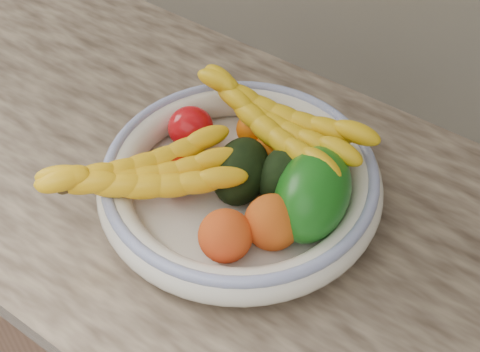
% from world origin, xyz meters
% --- Properties ---
extents(kitchen_counter, '(2.44, 0.66, 1.40)m').
position_xyz_m(kitchen_counter, '(0.00, 1.69, 0.46)').
color(kitchen_counter, brown).
rests_on(kitchen_counter, ground).
extents(fruit_bowl, '(0.39, 0.39, 0.08)m').
position_xyz_m(fruit_bowl, '(0.00, 1.66, 0.95)').
color(fruit_bowl, white).
rests_on(fruit_bowl, kitchen_counter).
extents(clementine_back_left, '(0.07, 0.07, 0.05)m').
position_xyz_m(clementine_back_left, '(-0.04, 1.75, 0.95)').
color(clementine_back_left, orange).
rests_on(clementine_back_left, fruit_bowl).
extents(clementine_back_right, '(0.06, 0.06, 0.05)m').
position_xyz_m(clementine_back_right, '(0.03, 1.76, 0.95)').
color(clementine_back_right, '#FE6405').
rests_on(clementine_back_right, fruit_bowl).
extents(clementine_back_mid, '(0.07, 0.07, 0.05)m').
position_xyz_m(clementine_back_mid, '(0.01, 1.73, 0.95)').
color(clementine_back_mid, orange).
rests_on(clementine_back_mid, fruit_bowl).
extents(tomato_left, '(0.08, 0.08, 0.06)m').
position_xyz_m(tomato_left, '(-0.11, 1.69, 0.96)').
color(tomato_left, red).
rests_on(tomato_left, fruit_bowl).
extents(tomato_near_left, '(0.07, 0.07, 0.06)m').
position_xyz_m(tomato_near_left, '(-0.07, 1.61, 0.96)').
color(tomato_near_left, '#9D1101').
rests_on(tomato_near_left, fruit_bowl).
extents(avocado_center, '(0.11, 0.13, 0.08)m').
position_xyz_m(avocado_center, '(-0.00, 1.67, 0.96)').
color(avocado_center, black).
rests_on(avocado_center, fruit_bowl).
extents(avocado_right, '(0.09, 0.12, 0.08)m').
position_xyz_m(avocado_right, '(0.05, 1.70, 0.96)').
color(avocado_right, black).
rests_on(avocado_right, fruit_bowl).
extents(green_mango, '(0.16, 0.18, 0.13)m').
position_xyz_m(green_mango, '(0.10, 1.68, 0.98)').
color(green_mango, '#105810').
rests_on(green_mango, fruit_bowl).
extents(peach_front, '(0.09, 0.09, 0.07)m').
position_xyz_m(peach_front, '(0.05, 1.56, 0.97)').
color(peach_front, orange).
rests_on(peach_front, fruit_bowl).
extents(peach_right, '(0.09, 0.09, 0.07)m').
position_xyz_m(peach_right, '(0.08, 1.61, 0.97)').
color(peach_right, orange).
rests_on(peach_right, fruit_bowl).
extents(banana_bunch_back, '(0.31, 0.14, 0.08)m').
position_xyz_m(banana_bunch_back, '(-0.00, 1.75, 0.99)').
color(banana_bunch_back, yellow).
rests_on(banana_bunch_back, fruit_bowl).
extents(banana_bunch_front, '(0.26, 0.29, 0.08)m').
position_xyz_m(banana_bunch_front, '(-0.09, 1.56, 0.98)').
color(banana_bunch_front, yellow).
rests_on(banana_bunch_front, fruit_bowl).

